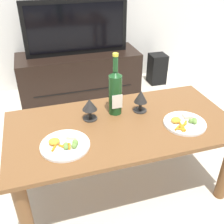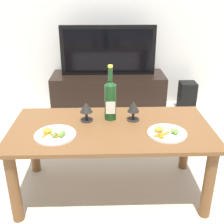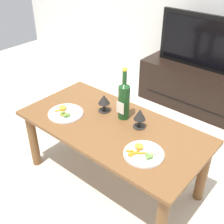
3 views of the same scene
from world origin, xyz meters
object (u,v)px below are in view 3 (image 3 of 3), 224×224
at_px(tv_screen, 208,43).
at_px(dinner_plate_left, 66,113).
at_px(goblet_left, 104,100).
at_px(dining_table, 112,136).
at_px(wine_bottle, 123,99).
at_px(goblet_right, 140,116).
at_px(tv_stand, 200,88).
at_px(dinner_plate_right, 144,153).

height_order(tv_screen, dinner_plate_left, tv_screen).
bearing_deg(tv_screen, goblet_left, -97.40).
xyz_separation_m(dining_table, dinner_plate_left, (-0.35, -0.11, 0.10)).
bearing_deg(wine_bottle, dinner_plate_left, -144.82).
bearing_deg(dining_table, goblet_right, 33.55).
relative_size(tv_stand, dinner_plate_left, 4.93).
height_order(goblet_right, dinner_plate_right, goblet_right).
bearing_deg(wine_bottle, goblet_right, -8.81).
distance_m(dining_table, wine_bottle, 0.27).
bearing_deg(wine_bottle, tv_stand, 89.44).
bearing_deg(goblet_left, tv_stand, 82.61).
height_order(dinner_plate_left, dinner_plate_right, same).
distance_m(tv_screen, dinner_plate_left, 1.60).
bearing_deg(goblet_left, dining_table, -32.17).
xyz_separation_m(tv_screen, wine_bottle, (-0.01, -1.30, -0.06)).
bearing_deg(dinner_plate_left, wine_bottle, 35.18).
bearing_deg(dining_table, tv_screen, 89.66).
height_order(tv_stand, goblet_left, goblet_left).
relative_size(dining_table, goblet_left, 9.81).
bearing_deg(wine_bottle, tv_screen, 89.44).
height_order(tv_stand, goblet_right, goblet_right).
xyz_separation_m(dining_table, tv_screen, (0.01, 1.43, 0.30)).
distance_m(wine_bottle, dinner_plate_left, 0.44).
height_order(tv_screen, wine_bottle, tv_screen).
relative_size(dining_table, dinner_plate_right, 5.38).
relative_size(tv_stand, wine_bottle, 3.32).
xyz_separation_m(dining_table, wine_bottle, (-0.00, 0.13, 0.24)).
bearing_deg(wine_bottle, goblet_left, -171.19).
bearing_deg(tv_screen, dinner_plate_right, -77.72).
relative_size(tv_stand, dinner_plate_right, 5.17).
height_order(goblet_left, dinner_plate_left, goblet_left).
xyz_separation_m(tv_screen, dinner_plate_right, (0.34, -1.55, -0.20)).
relative_size(tv_stand, goblet_left, 9.43).
relative_size(tv_screen, goblet_right, 7.29).
distance_m(tv_screen, goblet_right, 1.34).
xyz_separation_m(dining_table, tv_stand, (0.01, 1.43, -0.19)).
height_order(wine_bottle, dinner_plate_right, wine_bottle).
height_order(dining_table, dinner_plate_left, dinner_plate_left).
bearing_deg(dinner_plate_right, goblet_left, 156.96).
distance_m(tv_stand, dinner_plate_left, 1.62).
bearing_deg(dinner_plate_left, tv_screen, 77.07).
bearing_deg(dinner_plate_left, dining_table, 18.09).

